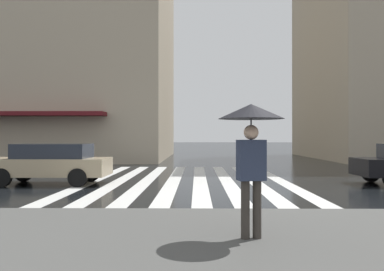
{
  "coord_description": "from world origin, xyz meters",
  "views": [
    {
      "loc": [
        -11.42,
        1.91,
        1.65
      ],
      "look_at": [
        2.58,
        2.08,
        1.7
      ],
      "focal_mm": 37.56,
      "sensor_mm": 36.0,
      "label": 1
    }
  ],
  "objects": [
    {
      "name": "ground_plane",
      "position": [
        0.0,
        0.0,
        0.0
      ],
      "size": [
        220.0,
        220.0,
        0.0
      ],
      "primitive_type": "plane",
      "color": "black"
    },
    {
      "name": "zebra_crossing",
      "position": [
        4.0,
        2.29,
        0.0
      ],
      "size": [
        13.0,
        7.5,
        0.01
      ],
      "color": "silver",
      "rests_on": "ground_plane"
    },
    {
      "name": "haussmann_block_mid",
      "position": [
        20.27,
        14.47,
        10.41
      ],
      "size": [
        16.74,
        20.52,
        21.26
      ],
      "color": "tan",
      "rests_on": "ground_plane"
    },
    {
      "name": "pedestrian_by_billboard",
      "position": [
        -5.48,
        1.1,
        1.75
      ],
      "size": [
        0.98,
        0.98,
        1.99
      ],
      "color": "#2D3851",
      "rests_on": "sidewalk_pavement"
    },
    {
      "name": "car_champagne",
      "position": [
        2.5,
        7.02,
        0.76
      ],
      "size": [
        1.85,
        4.1,
        1.41
      ],
      "color": "tan",
      "rests_on": "ground_plane"
    }
  ]
}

